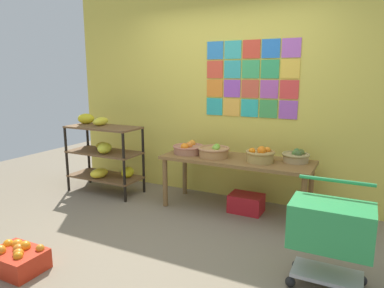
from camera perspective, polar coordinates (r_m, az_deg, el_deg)
The scene contains 11 objects.
ground at distance 3.57m, azimuth -3.63°, elevation -15.77°, with size 9.05×9.05×0.00m, color #7B6E59.
back_wall_with_art at distance 4.59m, azimuth 6.16°, elevation 8.25°, with size 4.79×0.07×2.77m.
banana_shelf_unit at distance 4.98m, azimuth -14.22°, elevation -1.08°, with size 1.05×0.50×1.08m.
display_table at distance 4.18m, azimuth 7.23°, elevation -3.30°, with size 1.78×0.64×0.65m.
fruit_basket_centre at distance 4.19m, azimuth 3.60°, elevation -1.21°, with size 0.38×0.38×0.15m.
fruit_basket_left at distance 4.02m, azimuth 11.12°, elevation -1.81°, with size 0.33×0.33×0.19m.
fruit_basket_back_left at distance 4.39m, azimuth -0.57°, elevation -0.75°, with size 0.40×0.40×0.15m.
fruit_basket_back_right at distance 4.12m, azimuth 16.68°, elevation -1.93°, with size 0.31×0.31×0.14m.
produce_crate_under_table at distance 4.29m, azimuth 8.85°, elevation -9.55°, with size 0.39×0.28×0.22m, color #B41921.
orange_crate_foreground at distance 3.42m, azimuth -26.75°, elevation -16.30°, with size 0.45×0.33×0.23m.
shopping_cart at distance 2.91m, azimuth 21.73°, elevation -12.81°, with size 0.60×0.42×0.81m.
Camera 1 is at (1.63, -2.73, 1.62)m, focal length 32.60 mm.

